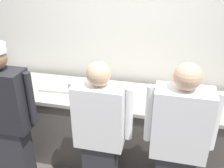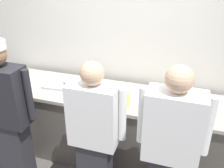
% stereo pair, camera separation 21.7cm
% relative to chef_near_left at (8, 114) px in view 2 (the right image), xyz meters
% --- Properties ---
extents(wall_back, '(4.70, 0.10, 2.67)m').
position_rel_chef_near_left_xyz_m(wall_back, '(0.89, 1.17, 0.44)').
color(wall_back, silver).
rests_on(wall_back, ground).
extents(prep_counter, '(3.00, 0.72, 0.93)m').
position_rel_chef_near_left_xyz_m(prep_counter, '(0.89, 0.68, -0.43)').
color(prep_counter, '#56514C').
rests_on(prep_counter, ground).
extents(chef_near_left, '(0.61, 0.24, 1.67)m').
position_rel_chef_near_left_xyz_m(chef_near_left, '(0.00, 0.00, 0.00)').
color(chef_near_left, '#2D2D33').
rests_on(chef_near_left, ground).
extents(chef_center, '(0.59, 0.24, 1.59)m').
position_rel_chef_near_left_xyz_m(chef_center, '(0.95, 0.01, -0.06)').
color(chef_center, '#2D2D33').
rests_on(chef_center, ground).
extents(chef_far_right, '(0.60, 0.24, 1.65)m').
position_rel_chef_near_left_xyz_m(chef_far_right, '(1.65, -0.01, -0.02)').
color(chef_far_right, '#2D2D33').
rests_on(chef_far_right, ground).
extents(plate_stack_front, '(0.19, 0.19, 0.06)m').
position_rel_chef_near_left_xyz_m(plate_stack_front, '(1.04, 0.82, 0.07)').
color(plate_stack_front, white).
rests_on(plate_stack_front, prep_counter).
extents(plate_stack_rear, '(0.24, 0.24, 0.07)m').
position_rel_chef_near_left_xyz_m(plate_stack_rear, '(0.64, 0.68, 0.07)').
color(plate_stack_rear, white).
rests_on(plate_stack_rear, prep_counter).
extents(mixing_bowl_steel, '(0.34, 0.34, 0.12)m').
position_rel_chef_near_left_xyz_m(mixing_bowl_steel, '(1.85, 0.62, 0.10)').
color(mixing_bowl_steel, '#B7BABF').
rests_on(mixing_bowl_steel, prep_counter).
extents(sheet_tray, '(0.43, 0.36, 0.02)m').
position_rel_chef_near_left_xyz_m(sheet_tray, '(0.25, 0.73, 0.05)').
color(sheet_tray, '#B7BABF').
rests_on(sheet_tray, prep_counter).
extents(squeeze_bottle_primary, '(0.06, 0.06, 0.20)m').
position_rel_chef_near_left_xyz_m(squeeze_bottle_primary, '(1.14, 0.46, 0.13)').
color(squeeze_bottle_primary, '#E5E066').
rests_on(squeeze_bottle_primary, prep_counter).
extents(ramekin_green_sauce, '(0.10, 0.10, 0.04)m').
position_rel_chef_near_left_xyz_m(ramekin_green_sauce, '(1.56, 0.65, 0.06)').
color(ramekin_green_sauce, white).
rests_on(ramekin_green_sauce, prep_counter).
extents(ramekin_yellow_sauce, '(0.08, 0.08, 0.05)m').
position_rel_chef_near_left_xyz_m(ramekin_yellow_sauce, '(0.78, 0.47, 0.06)').
color(ramekin_yellow_sauce, white).
rests_on(ramekin_yellow_sauce, prep_counter).
extents(deli_cup, '(0.09, 0.09, 0.10)m').
position_rel_chef_near_left_xyz_m(deli_cup, '(-0.16, 0.62, 0.08)').
color(deli_cup, white).
rests_on(deli_cup, prep_counter).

